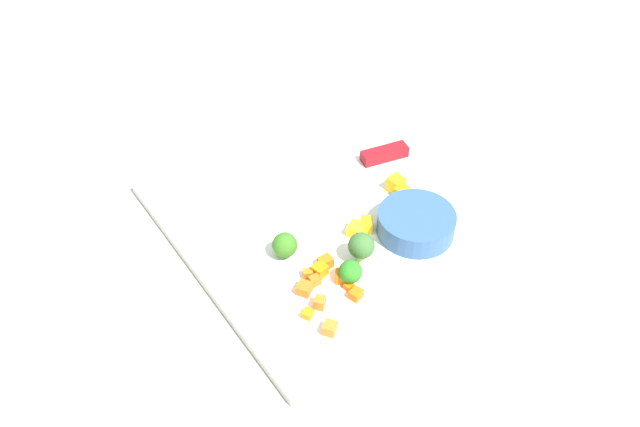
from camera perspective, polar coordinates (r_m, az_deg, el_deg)
ground_plane at (r=0.86m, az=0.00°, el=-1.07°), size 4.00×4.00×0.00m
cutting_board at (r=0.86m, az=0.00°, el=-0.78°), size 0.40×0.35×0.01m
prep_bowl at (r=0.84m, az=8.25°, el=-0.83°), size 0.10×0.10×0.03m
chef_knife at (r=0.93m, az=1.27°, el=3.89°), size 0.09×0.32×0.02m
carrot_dice_0 at (r=0.77m, az=2.49°, el=-6.29°), size 0.01×0.01×0.01m
carrot_dice_1 at (r=0.76m, az=3.11°, el=-6.93°), size 0.02×0.02×0.01m
carrot_dice_2 at (r=0.77m, az=-1.35°, el=-6.45°), size 0.02×0.02×0.01m
carrot_dice_3 at (r=0.78m, az=-0.47°, el=-5.77°), size 0.01×0.01×0.01m
carrot_dice_4 at (r=0.78m, az=-0.02°, el=-4.91°), size 0.02×0.02×0.01m
carrot_dice_5 at (r=0.78m, az=2.04°, el=-5.39°), size 0.02×0.02×0.01m
carrot_dice_6 at (r=0.73m, az=0.85°, el=-9.81°), size 0.02×0.02×0.01m
carrot_dice_7 at (r=0.75m, az=-0.03°, el=-7.65°), size 0.02×0.02×0.01m
carrot_dice_8 at (r=0.75m, az=-1.06°, el=-8.60°), size 0.02×0.02×0.01m
carrot_dice_9 at (r=0.78m, az=-1.05°, el=-5.18°), size 0.01×0.01×0.01m
carrot_dice_10 at (r=0.79m, az=0.47°, el=-4.21°), size 0.01×0.02×0.01m
pepper_dice_0 at (r=0.90m, az=6.54°, el=2.52°), size 0.02×0.02×0.02m
pepper_dice_1 at (r=0.83m, az=3.16°, el=-1.40°), size 0.03×0.03×0.01m
pepper_dice_2 at (r=0.89m, az=7.04°, el=1.83°), size 0.02×0.02×0.02m
pepper_dice_3 at (r=0.84m, az=4.01°, el=-0.91°), size 0.02×0.02×0.02m
broccoli_floret_0 at (r=0.79m, az=3.79°, el=-2.70°), size 0.03×0.03×0.04m
broccoli_floret_1 at (r=0.77m, az=2.63°, el=-5.03°), size 0.03×0.03×0.03m
broccoli_floret_2 at (r=0.80m, az=-3.03°, el=-2.73°), size 0.03×0.03×0.03m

